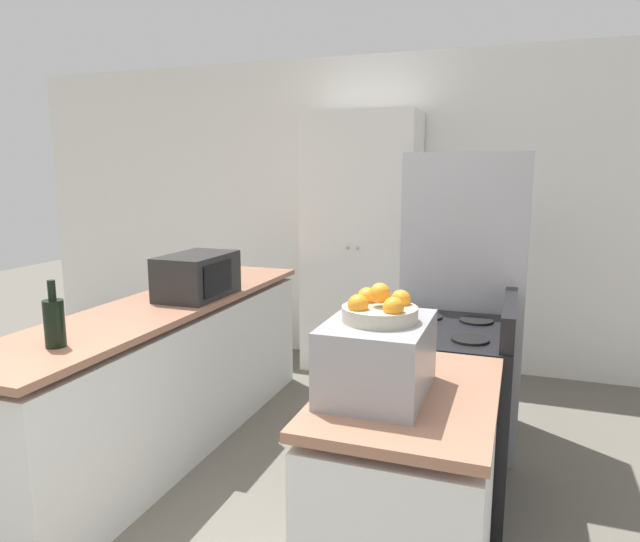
# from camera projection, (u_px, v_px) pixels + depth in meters

# --- Properties ---
(wall_back) EXTENTS (7.00, 0.06, 2.60)m
(wall_back) POSITION_uv_depth(u_px,v_px,m) (381.00, 212.00, 4.89)
(wall_back) COLOR white
(wall_back) RESTS_ON ground_plane
(counter_left) EXTENTS (0.60, 2.62, 0.89)m
(counter_left) POSITION_uv_depth(u_px,v_px,m) (167.00, 378.00, 3.41)
(counter_left) COLOR silver
(counter_left) RESTS_ON ground_plane
(counter_right) EXTENTS (0.60, 0.92, 0.89)m
(counter_right) POSITION_uv_depth(u_px,v_px,m) (406.00, 508.00, 2.09)
(counter_right) COLOR silver
(counter_right) RESTS_ON ground_plane
(pantry_cabinet) EXTENTS (0.91, 0.51, 2.12)m
(pantry_cabinet) POSITION_uv_depth(u_px,v_px,m) (361.00, 244.00, 4.70)
(pantry_cabinet) COLOR white
(pantry_cabinet) RESTS_ON ground_plane
(stove) EXTENTS (0.66, 0.73, 1.05)m
(stove) POSITION_uv_depth(u_px,v_px,m) (443.00, 412.00, 2.87)
(stove) COLOR black
(stove) RESTS_ON ground_plane
(refrigerator) EXTENTS (0.71, 0.68, 1.75)m
(refrigerator) POSITION_uv_depth(u_px,v_px,m) (465.00, 300.00, 3.48)
(refrigerator) COLOR #A3A3A8
(refrigerator) RESTS_ON ground_plane
(microwave) EXTENTS (0.33, 0.52, 0.26)m
(microwave) POSITION_uv_depth(u_px,v_px,m) (197.00, 276.00, 3.46)
(microwave) COLOR black
(microwave) RESTS_ON counter_left
(wine_bottle) EXTENTS (0.09, 0.09, 0.30)m
(wine_bottle) POSITION_uv_depth(u_px,v_px,m) (54.00, 322.00, 2.48)
(wine_bottle) COLOR black
(wine_bottle) RESTS_ON counter_left
(toaster_oven) EXTENTS (0.34, 0.45, 0.26)m
(toaster_oven) POSITION_uv_depth(u_px,v_px,m) (377.00, 357.00, 1.96)
(toaster_oven) COLOR #939399
(toaster_oven) RESTS_ON counter_right
(fruit_bowl) EXTENTS (0.26, 0.26, 0.13)m
(fruit_bowl) POSITION_uv_depth(u_px,v_px,m) (380.00, 309.00, 1.93)
(fruit_bowl) COLOR #B2A893
(fruit_bowl) RESTS_ON toaster_oven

